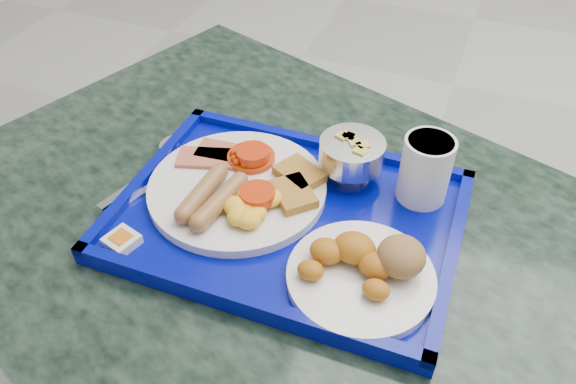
# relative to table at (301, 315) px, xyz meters

# --- Properties ---
(table) EXTENTS (1.28, 1.06, 0.68)m
(table) POSITION_rel_table_xyz_m (0.00, 0.00, 0.00)
(table) COLOR gray
(table) RESTS_ON floor
(tray) EXTENTS (0.46, 0.34, 0.03)m
(tray) POSITION_rel_table_xyz_m (-0.03, 0.02, 0.18)
(tray) COLOR #030A90
(tray) RESTS_ON table
(main_plate) EXTENTS (0.25, 0.25, 0.04)m
(main_plate) POSITION_rel_table_xyz_m (-0.11, 0.03, 0.20)
(main_plate) COLOR silver
(main_plate) RESTS_ON tray
(bread_plate) EXTENTS (0.18, 0.18, 0.06)m
(bread_plate) POSITION_rel_table_xyz_m (0.10, -0.05, 0.21)
(bread_plate) COLOR silver
(bread_plate) RESTS_ON tray
(fruit_bowl) EXTENTS (0.09, 0.09, 0.07)m
(fruit_bowl) POSITION_rel_table_xyz_m (0.03, 0.13, 0.23)
(fruit_bowl) COLOR silver
(fruit_bowl) RESTS_ON tray
(juice_cup) EXTENTS (0.07, 0.07, 0.10)m
(juice_cup) POSITION_rel_table_xyz_m (0.13, 0.12, 0.24)
(juice_cup) COLOR white
(juice_cup) RESTS_ON tray
(spoon) EXTENTS (0.08, 0.18, 0.01)m
(spoon) POSITION_rel_table_xyz_m (-0.25, 0.07, 0.20)
(spoon) COLOR silver
(spoon) RESTS_ON tray
(knife) EXTENTS (0.06, 0.18, 0.00)m
(knife) POSITION_rel_table_xyz_m (-0.25, 0.02, 0.19)
(knife) COLOR silver
(knife) RESTS_ON tray
(jam_packet) EXTENTS (0.05, 0.05, 0.02)m
(jam_packet) POSITION_rel_table_xyz_m (-0.21, -0.11, 0.20)
(jam_packet) COLOR silver
(jam_packet) RESTS_ON tray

